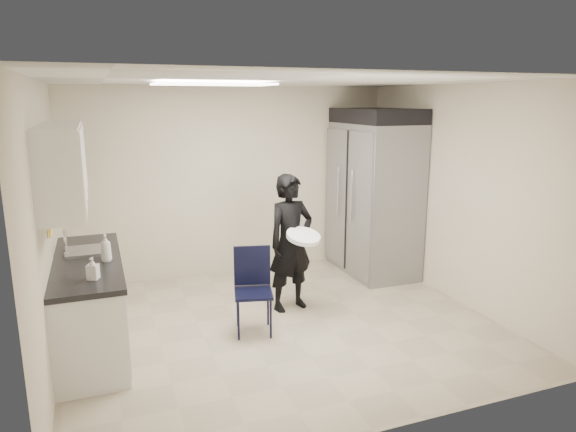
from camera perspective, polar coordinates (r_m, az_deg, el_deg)
name	(u,v)px	position (r m, az deg, el deg)	size (l,w,h in m)	color
floor	(283,325)	(5.76, -0.57, -11.99)	(4.50, 4.50, 0.00)	tan
ceiling	(282,81)	(5.23, -0.64, 14.82)	(4.50, 4.50, 0.00)	silver
back_wall	(234,181)	(7.23, -6.06, 3.86)	(4.50, 4.50, 0.00)	beige
left_wall	(46,228)	(5.06, -25.31, -1.20)	(4.00, 4.00, 0.00)	beige
right_wall	(459,195)	(6.46, 18.52, 2.19)	(4.00, 4.00, 0.00)	beige
ceiling_panel	(214,84)	(5.45, -8.27, 14.30)	(1.20, 0.60, 0.02)	white
lower_counter	(90,306)	(5.49, -21.13, -9.32)	(0.60, 1.90, 0.86)	silver
countertop	(86,262)	(5.34, -21.52, -4.78)	(0.64, 1.95, 0.05)	black
sink	(89,256)	(5.58, -21.28, -4.17)	(0.42, 0.40, 0.14)	gray
faucet	(66,244)	(5.55, -23.47, -2.85)	(0.02, 0.02, 0.24)	silver
upper_cabinets	(63,166)	(5.15, -23.76, 5.14)	(0.35, 1.80, 0.75)	silver
towel_dispenser	(63,172)	(6.32, -23.72, 4.50)	(0.22, 0.30, 0.35)	black
notice_sticker_left	(48,234)	(5.17, -25.08, -1.80)	(0.00, 0.12, 0.07)	yellow
notice_sticker_right	(50,233)	(5.38, -24.89, -1.70)	(0.00, 0.12, 0.07)	yellow
commercial_fridge	(374,199)	(7.30, 9.52, 1.84)	(0.80, 1.35, 2.10)	gray
fridge_compressor	(377,116)	(7.17, 9.87, 10.90)	(0.80, 1.35, 0.20)	black
folding_chair	(253,293)	(5.44, -3.86, -8.56)	(0.39, 0.39, 0.88)	black
man_tuxedo	(291,243)	(5.94, 0.31, -3.00)	(0.59, 0.39, 1.60)	black
bucket_lid	(303,236)	(5.70, 1.72, -2.27)	(0.38, 0.38, 0.05)	white
soap_bottle_a	(106,248)	(5.18, -19.59, -3.36)	(0.10, 0.10, 0.26)	white
soap_bottle_b	(93,268)	(4.71, -20.89, -5.45)	(0.09, 0.09, 0.20)	#A9A8B4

